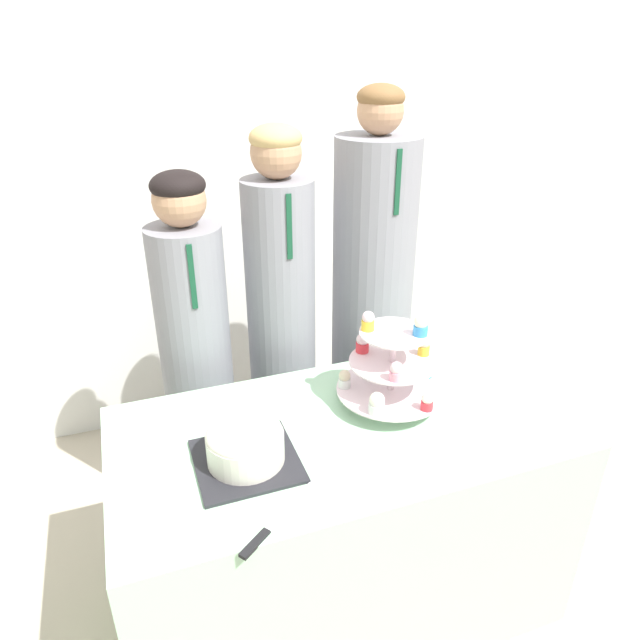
{
  "coord_description": "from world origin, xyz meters",
  "views": [
    {
      "loc": [
        -0.54,
        -0.92,
        1.76
      ],
      "look_at": [
        -0.06,
        0.38,
        1.08
      ],
      "focal_mm": 32.0,
      "sensor_mm": 36.0,
      "label": 1
    }
  ],
  "objects": [
    {
      "name": "wall_back",
      "position": [
        0.0,
        1.69,
        1.35
      ],
      "size": [
        9.0,
        0.06,
        2.7
      ],
      "color": "silver",
      "rests_on": "ground_plane"
    },
    {
      "name": "table",
      "position": [
        0.0,
        0.35,
        0.37
      ],
      "size": [
        1.36,
        0.7,
        0.73
      ],
      "color": "#A8DBB2",
      "rests_on": "ground_plane"
    },
    {
      "name": "round_cake",
      "position": [
        -0.31,
        0.29,
        0.8
      ],
      "size": [
        0.27,
        0.27,
        0.13
      ],
      "color": "#232328",
      "rests_on": "table"
    },
    {
      "name": "cake_knife",
      "position": [
        -0.31,
        0.04,
        0.73
      ],
      "size": [
        0.26,
        0.2,
        0.01
      ],
      "rotation": [
        0.0,
        0.0,
        0.64
      ],
      "color": "silver",
      "rests_on": "table"
    },
    {
      "name": "cupcake_stand",
      "position": [
        0.18,
        0.41,
        0.86
      ],
      "size": [
        0.34,
        0.34,
        0.32
      ],
      "color": "silver",
      "rests_on": "table"
    },
    {
      "name": "student_0",
      "position": [
        -0.34,
        0.94,
        0.68
      ],
      "size": [
        0.26,
        0.26,
        1.4
      ],
      "color": "gray",
      "rests_on": "ground_plane"
    },
    {
      "name": "student_1",
      "position": [
        -0.01,
        0.94,
        0.74
      ],
      "size": [
        0.26,
        0.26,
        1.53
      ],
      "color": "gray",
      "rests_on": "ground_plane"
    },
    {
      "name": "student_2",
      "position": [
        0.36,
        0.94,
        0.77
      ],
      "size": [
        0.31,
        0.32,
        1.64
      ],
      "color": "gray",
      "rests_on": "ground_plane"
    }
  ]
}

